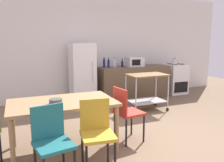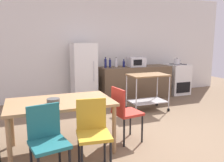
{
  "view_description": "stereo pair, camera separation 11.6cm",
  "coord_description": "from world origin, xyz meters",
  "px_view_note": "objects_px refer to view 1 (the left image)",
  "views": [
    {
      "loc": [
        -2.13,
        -3.06,
        1.62
      ],
      "look_at": [
        -0.34,
        1.2,
        0.8
      ],
      "focal_mm": 36.92,
      "sensor_mm": 36.0,
      "label": 1
    },
    {
      "loc": [
        -2.02,
        -3.1,
        1.62
      ],
      "look_at": [
        -0.34,
        1.2,
        0.8
      ],
      "focal_mm": 36.92,
      "sensor_mm": 36.0,
      "label": 2
    }
  ],
  "objects_px": {
    "stove_oven": "(175,79)",
    "bottle_hot_sauce": "(109,63)",
    "kitchen_cart": "(147,86)",
    "bottle_sparkling_water": "(122,64)",
    "chair_teal": "(52,139)",
    "kettle": "(175,61)",
    "chair_mustard": "(97,130)",
    "refrigerator": "(82,73)",
    "dining_table": "(63,107)",
    "fruit_bowl": "(56,101)",
    "microwave": "(135,62)",
    "bottle_soy_sauce": "(104,63)",
    "chair_red": "(126,110)",
    "bottle_soda": "(115,63)"
  },
  "relations": [
    {
      "from": "chair_mustard",
      "to": "kitchen_cart",
      "type": "relative_size",
      "value": 0.98
    },
    {
      "from": "chair_mustard",
      "to": "stove_oven",
      "type": "height_order",
      "value": "stove_oven"
    },
    {
      "from": "dining_table",
      "to": "bottle_sparkling_water",
      "type": "relative_size",
      "value": 6.74
    },
    {
      "from": "refrigerator",
      "to": "bottle_soy_sauce",
      "type": "distance_m",
      "value": 0.63
    },
    {
      "from": "bottle_soda",
      "to": "microwave",
      "type": "xyz_separation_m",
      "value": [
        0.54,
        -0.13,
        0.03
      ]
    },
    {
      "from": "dining_table",
      "to": "kettle",
      "type": "height_order",
      "value": "kettle"
    },
    {
      "from": "dining_table",
      "to": "chair_teal",
      "type": "relative_size",
      "value": 1.69
    },
    {
      "from": "dining_table",
      "to": "kettle",
      "type": "xyz_separation_m",
      "value": [
        3.78,
        2.33,
        0.33
      ]
    },
    {
      "from": "fruit_bowl",
      "to": "bottle_sparkling_water",
      "type": "bearing_deg",
      "value": 48.67
    },
    {
      "from": "chair_teal",
      "to": "microwave",
      "type": "distance_m",
      "value": 4.15
    },
    {
      "from": "bottle_soy_sauce",
      "to": "bottle_soda",
      "type": "bearing_deg",
      "value": 11.21
    },
    {
      "from": "bottle_sparkling_water",
      "to": "microwave",
      "type": "height_order",
      "value": "microwave"
    },
    {
      "from": "stove_oven",
      "to": "bottle_soda",
      "type": "bearing_deg",
      "value": 177.74
    },
    {
      "from": "fruit_bowl",
      "to": "chair_teal",
      "type": "bearing_deg",
      "value": -104.06
    },
    {
      "from": "kitchen_cart",
      "to": "fruit_bowl",
      "type": "xyz_separation_m",
      "value": [
        -2.29,
        -1.36,
        0.21
      ]
    },
    {
      "from": "bottle_hot_sauce",
      "to": "bottle_soda",
      "type": "height_order",
      "value": "bottle_soda"
    },
    {
      "from": "chair_red",
      "to": "chair_teal",
      "type": "bearing_deg",
      "value": 109.43
    },
    {
      "from": "fruit_bowl",
      "to": "microwave",
      "type": "bearing_deg",
      "value": 43.98
    },
    {
      "from": "dining_table",
      "to": "kettle",
      "type": "bearing_deg",
      "value": 31.67
    },
    {
      "from": "chair_mustard",
      "to": "fruit_bowl",
      "type": "height_order",
      "value": "chair_mustard"
    },
    {
      "from": "chair_red",
      "to": "bottle_soy_sauce",
      "type": "relative_size",
      "value": 3.15
    },
    {
      "from": "kitchen_cart",
      "to": "bottle_sparkling_water",
      "type": "height_order",
      "value": "bottle_sparkling_water"
    },
    {
      "from": "chair_red",
      "to": "kettle",
      "type": "distance_m",
      "value": 3.72
    },
    {
      "from": "chair_mustard",
      "to": "fruit_bowl",
      "type": "distance_m",
      "value": 0.75
    },
    {
      "from": "dining_table",
      "to": "bottle_soda",
      "type": "relative_size",
      "value": 5.87
    },
    {
      "from": "chair_teal",
      "to": "fruit_bowl",
      "type": "distance_m",
      "value": 0.7
    },
    {
      "from": "dining_table",
      "to": "fruit_bowl",
      "type": "bearing_deg",
      "value": -138.13
    },
    {
      "from": "chair_red",
      "to": "stove_oven",
      "type": "xyz_separation_m",
      "value": [
        2.91,
        2.51,
        -0.07
      ]
    },
    {
      "from": "dining_table",
      "to": "chair_teal",
      "type": "distance_m",
      "value": 0.79
    },
    {
      "from": "bottle_soy_sauce",
      "to": "bottle_soda",
      "type": "relative_size",
      "value": 1.11
    },
    {
      "from": "chair_teal",
      "to": "fruit_bowl",
      "type": "xyz_separation_m",
      "value": [
        0.16,
        0.63,
        0.27
      ]
    },
    {
      "from": "chair_teal",
      "to": "kettle",
      "type": "height_order",
      "value": "kettle"
    },
    {
      "from": "bottle_soda",
      "to": "fruit_bowl",
      "type": "distance_m",
      "value": 3.3
    },
    {
      "from": "bottle_sparkling_water",
      "to": "bottle_hot_sauce",
      "type": "bearing_deg",
      "value": 169.56
    },
    {
      "from": "kitchen_cart",
      "to": "bottle_sparkling_water",
      "type": "xyz_separation_m",
      "value": [
        -0.09,
        1.14,
        0.41
      ]
    },
    {
      "from": "stove_oven",
      "to": "bottle_hot_sauce",
      "type": "bearing_deg",
      "value": 178.86
    },
    {
      "from": "bottle_soda",
      "to": "kettle",
      "type": "bearing_deg",
      "value": -5.41
    },
    {
      "from": "kitchen_cart",
      "to": "fruit_bowl",
      "type": "relative_size",
      "value": 5.05
    },
    {
      "from": "chair_mustard",
      "to": "refrigerator",
      "type": "height_order",
      "value": "refrigerator"
    },
    {
      "from": "stove_oven",
      "to": "bottle_soda",
      "type": "distance_m",
      "value": 2.07
    },
    {
      "from": "dining_table",
      "to": "microwave",
      "type": "bearing_deg",
      "value": 44.06
    },
    {
      "from": "chair_mustard",
      "to": "refrigerator",
      "type": "bearing_deg",
      "value": 84.76
    },
    {
      "from": "bottle_soda",
      "to": "fruit_bowl",
      "type": "bearing_deg",
      "value": -127.73
    },
    {
      "from": "chair_mustard",
      "to": "bottle_soy_sauce",
      "type": "xyz_separation_m",
      "value": [
        1.28,
        3.12,
        0.5
      ]
    },
    {
      "from": "bottle_soy_sauce",
      "to": "dining_table",
      "type": "bearing_deg",
      "value": -122.83
    },
    {
      "from": "refrigerator",
      "to": "bottle_soy_sauce",
      "type": "xyz_separation_m",
      "value": [
        0.58,
        -0.07,
        0.25
      ]
    },
    {
      "from": "chair_mustard",
      "to": "microwave",
      "type": "bearing_deg",
      "value": 61.91
    },
    {
      "from": "chair_mustard",
      "to": "kettle",
      "type": "height_order",
      "value": "kettle"
    },
    {
      "from": "kitchen_cart",
      "to": "bottle_hot_sauce",
      "type": "relative_size",
      "value": 3.63
    },
    {
      "from": "microwave",
      "to": "bottle_hot_sauce",
      "type": "bearing_deg",
      "value": 172.31
    }
  ]
}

